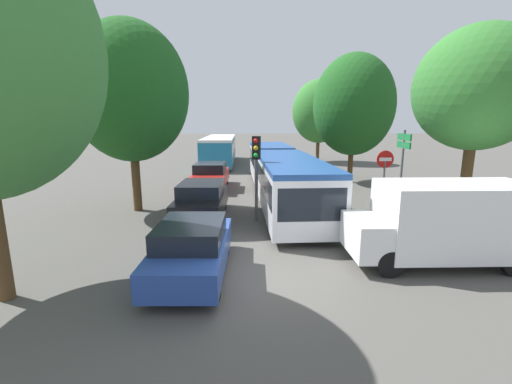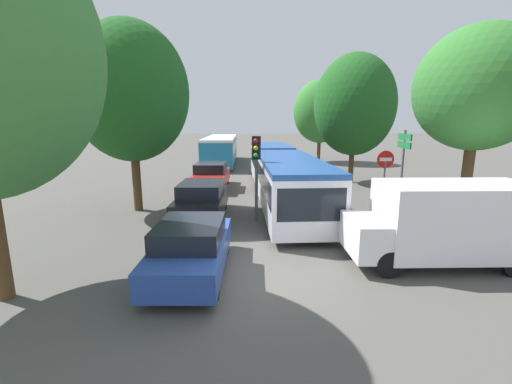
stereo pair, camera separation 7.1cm
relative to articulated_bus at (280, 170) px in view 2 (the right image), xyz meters
The scene contains 14 objects.
ground_plane 10.03m from the articulated_bus, 100.16° to the right, with size 200.00×200.00×0.00m, color #4F4C47.
articulated_bus is the anchor object (origin of this frame).
city_bus_rear 14.63m from the articulated_bus, 104.61° to the left, with size 2.95×11.77×2.52m.
queued_car_blue 10.12m from the articulated_bus, 110.50° to the right, with size 2.02×4.26×1.44m.
queued_car_black 5.53m from the articulated_bus, 133.33° to the right, with size 2.11×4.44×1.51m.
queued_car_red 4.51m from the articulated_bus, 148.71° to the left, with size 2.15×4.54×1.54m.
white_van 9.82m from the articulated_bus, 69.25° to the right, with size 5.07×2.16×2.31m.
traffic_light 5.01m from the articulated_bus, 108.33° to the right, with size 0.36×0.39×3.40m.
no_entry_sign 5.95m from the articulated_bus, 52.00° to the right, with size 0.70×0.08×2.82m.
direction_sign_post 6.20m from the articulated_bus, 36.39° to the right, with size 0.19×1.40×3.60m.
tree_left_mid 8.10m from the articulated_bus, 158.60° to the right, with size 4.93×4.93×8.10m.
tree_right_near 9.41m from the articulated_bus, 47.63° to the right, with size 4.18×4.18×7.17m.
tree_right_mid 7.21m from the articulated_bus, 35.45° to the left, with size 5.07×5.07×8.10m.
tree_right_far 16.35m from the articulated_bus, 68.94° to the left, with size 5.07×5.07×7.82m.
Camera 2 is at (-0.60, -8.22, 3.99)m, focal length 24.00 mm.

